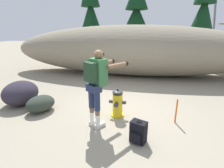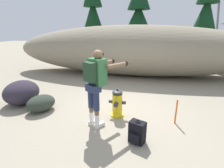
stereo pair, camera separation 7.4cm
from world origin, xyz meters
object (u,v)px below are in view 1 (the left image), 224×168
spare_backpack (138,132)px  utility_worker (98,79)px  boulder_large (20,93)px  fire_hydrant (118,104)px  survey_stake (176,111)px  boulder_mid (41,104)px

spare_backpack → utility_worker: bearing=-93.6°
spare_backpack → boulder_large: size_ratio=0.43×
utility_worker → boulder_large: utility_worker is taller
fire_hydrant → survey_stake: fire_hydrant is taller
utility_worker → survey_stake: (1.76, 0.46, -0.80)m
fire_hydrant → boulder_large: size_ratio=0.68×
fire_hydrant → boulder_mid: (-2.08, -0.17, -0.12)m
fire_hydrant → utility_worker: bearing=-124.2°
fire_hydrant → boulder_mid: size_ratio=0.96×
fire_hydrant → boulder_mid: fire_hydrant is taller
boulder_large → survey_stake: bearing=-2.6°
spare_backpack → survey_stake: bearing=159.9°
spare_backpack → boulder_large: (-3.51, 1.11, 0.13)m
boulder_large → fire_hydrant: bearing=-2.7°
survey_stake → spare_backpack: bearing=-132.2°
utility_worker → boulder_large: (-2.58, 0.66, -0.75)m
boulder_mid → survey_stake: bearing=1.8°
boulder_large → spare_backpack: bearing=-17.5°
utility_worker → spare_backpack: bearing=-81.8°
spare_backpack → boulder_large: 3.68m
fire_hydrant → spare_backpack: bearing=-59.0°
spare_backpack → boulder_mid: (-2.66, 0.80, 0.00)m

